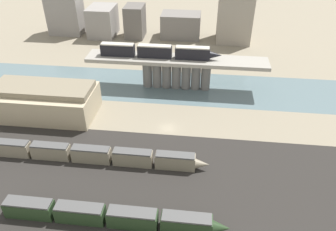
# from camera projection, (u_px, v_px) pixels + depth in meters

# --- Properties ---
(ground_plane) EXTENTS (400.00, 400.00, 0.00)m
(ground_plane) POSITION_uv_depth(u_px,v_px,m) (168.00, 128.00, 92.72)
(ground_plane) COLOR gray
(railbed_yard) EXTENTS (280.00, 42.00, 0.01)m
(railbed_yard) POSITION_uv_depth(u_px,v_px,m) (156.00, 191.00, 72.95)
(railbed_yard) COLOR #282623
(railbed_yard) RESTS_ON ground
(river_water) EXTENTS (320.00, 23.01, 0.01)m
(river_water) POSITION_uv_depth(u_px,v_px,m) (176.00, 87.00, 112.65)
(river_water) COLOR slate
(river_water) RESTS_ON ground
(bridge) EXTENTS (59.40, 8.70, 10.77)m
(bridge) POSITION_uv_depth(u_px,v_px,m) (176.00, 67.00, 108.51)
(bridge) COLOR gray
(bridge) RESTS_ON ground
(train_on_bridge) EXTENTS (39.55, 2.68, 4.11)m
(train_on_bridge) POSITION_uv_depth(u_px,v_px,m) (158.00, 51.00, 106.08)
(train_on_bridge) COLOR black
(train_on_bridge) RESTS_ON bridge
(train_yard_near) EXTENTS (45.52, 3.02, 3.93)m
(train_yard_near) POSITION_uv_depth(u_px,v_px,m) (112.00, 216.00, 64.96)
(train_yard_near) COLOR #23381E
(train_yard_near) RESTS_ON ground
(train_yard_mid) EXTENTS (64.74, 2.69, 4.10)m
(train_yard_mid) POSITION_uv_depth(u_px,v_px,m) (75.00, 153.00, 80.72)
(train_yard_mid) COLOR gray
(train_yard_mid) RESTS_ON ground
(warehouse_building) EXTENTS (29.31, 15.10, 9.56)m
(warehouse_building) POSITION_uv_depth(u_px,v_px,m) (45.00, 100.00, 96.58)
(warehouse_building) COLOR tan
(warehouse_building) RESTS_ON ground
(city_block_far_left) EXTENTS (15.16, 10.29, 20.85)m
(city_block_far_left) POSITION_uv_depth(u_px,v_px,m) (65.00, 11.00, 151.20)
(city_block_far_left) COLOR gray
(city_block_far_left) RESTS_ON ground
(city_block_left) EXTENTS (11.60, 14.94, 13.27)m
(city_block_left) POSITION_uv_depth(u_px,v_px,m) (103.00, 21.00, 150.73)
(city_block_left) COLOR gray
(city_block_left) RESTS_ON ground
(city_block_center) EXTENTS (8.34, 11.41, 14.24)m
(city_block_center) POSITION_uv_depth(u_px,v_px,m) (135.00, 21.00, 149.13)
(city_block_center) COLOR #605B56
(city_block_center) RESTS_ON ground
(city_block_right) EXTENTS (17.56, 11.79, 10.88)m
(city_block_right) POSITION_uv_depth(u_px,v_px,m) (181.00, 25.00, 149.61)
(city_block_right) COLOR slate
(city_block_right) RESTS_ON ground
(city_block_far_right) EXTENTS (14.60, 13.96, 21.92)m
(city_block_far_right) POSITION_uv_depth(u_px,v_px,m) (235.00, 16.00, 142.76)
(city_block_far_right) COLOR gray
(city_block_far_right) RESTS_ON ground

